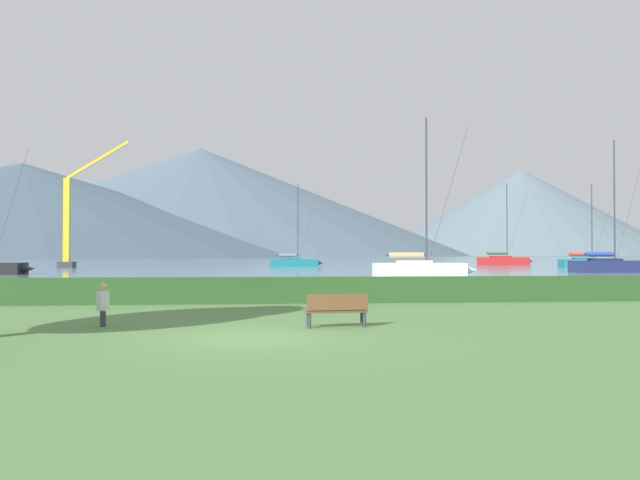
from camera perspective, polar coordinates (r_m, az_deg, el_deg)
name	(u,v)px	position (r m, az deg, el deg)	size (l,w,h in m)	color
ground_plane	(251,338)	(16.12, -6.16, -8.66)	(1000.00, 1000.00, 0.00)	#517A42
harbor_water	(260,261)	(152.99, -5.31, -1.84)	(320.00, 246.00, 0.00)	slate
hedge_line	(255,290)	(27.03, -5.77, -4.45)	(80.00, 1.20, 1.06)	#284C23
sailboat_slip_0	(295,262)	(92.52, -2.27, -1.96)	(7.88, 2.85, 11.95)	#19707A
sailboat_slip_3	(504,260)	(107.82, 16.00, -1.73)	(9.15, 3.05, 13.24)	red
sailboat_slip_5	(610,265)	(72.94, 24.34, -2.03)	(9.06, 3.19, 13.75)	navy
sailboat_slip_7	(420,268)	(54.55, 8.89, -2.49)	(8.86, 3.02, 13.42)	white
sailboat_slip_8	(588,262)	(93.26, 22.70, -1.85)	(8.42, 3.09, 11.23)	#19707A
park_bench_near_path	(337,309)	(18.20, 1.49, -6.11)	(1.77, 0.64, 0.95)	brown
person_seated_viewer	(103,302)	(19.52, -18.69, -5.26)	(0.36, 0.57, 1.25)	#2D3347
dock_crane	(70,226)	(92.53, -21.28, 1.18)	(9.15, 2.00, 17.23)	#333338
distant_hill_west_ridge	(22,210)	(334.37, -24.94, 2.47)	(296.14, 296.14, 44.14)	#425666
distant_hill_central_peak	(200,202)	(383.60, -10.61, 3.36)	(310.48, 310.48, 62.97)	#4C6070
distant_hill_east_ridge	(521,212)	(426.42, 17.39, 2.36)	(184.70, 184.70, 54.24)	slate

